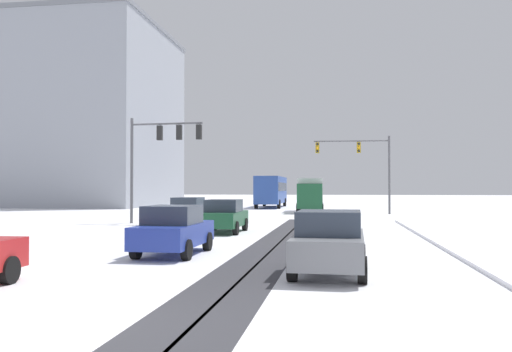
{
  "coord_description": "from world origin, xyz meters",
  "views": [
    {
      "loc": [
        4.14,
        -7.92,
        2.22
      ],
      "look_at": [
        0.0,
        19.21,
        2.8
      ],
      "focal_mm": 37.36,
      "sensor_mm": 36.0,
      "label": 1
    }
  ],
  "objects_px": {
    "traffic_signal_far_right": "(362,158)",
    "bus_oncoming": "(271,189)",
    "car_silver_lead": "(188,211)",
    "box_truck_delivery": "(310,194)",
    "office_building_far_left_block": "(54,118)",
    "traffic_signal_near_left": "(160,146)",
    "car_grey_fourth": "(329,242)",
    "car_dark_green_second": "(224,216)",
    "car_blue_third": "(174,230)"
  },
  "relations": [
    {
      "from": "traffic_signal_far_right",
      "to": "car_dark_green_second",
      "type": "bearing_deg",
      "value": -111.01
    },
    {
      "from": "car_silver_lead",
      "to": "box_truck_delivery",
      "type": "relative_size",
      "value": 0.55
    },
    {
      "from": "traffic_signal_near_left",
      "to": "office_building_far_left_block",
      "type": "relative_size",
      "value": 0.23
    },
    {
      "from": "traffic_signal_far_right",
      "to": "car_blue_third",
      "type": "xyz_separation_m",
      "value": [
        -7.42,
        -28.36,
        -3.84
      ]
    },
    {
      "from": "car_silver_lead",
      "to": "traffic_signal_far_right",
      "type": "bearing_deg",
      "value": 53.16
    },
    {
      "from": "car_silver_lead",
      "to": "car_blue_third",
      "type": "xyz_separation_m",
      "value": [
        3.46,
        -13.85,
        0.0
      ]
    },
    {
      "from": "car_grey_fourth",
      "to": "box_truck_delivery",
      "type": "height_order",
      "value": "box_truck_delivery"
    },
    {
      "from": "office_building_far_left_block",
      "to": "car_grey_fourth",
      "type": "bearing_deg",
      "value": -54.01
    },
    {
      "from": "traffic_signal_far_right",
      "to": "bus_oncoming",
      "type": "distance_m",
      "value": 16.43
    },
    {
      "from": "car_dark_green_second",
      "to": "office_building_far_left_block",
      "type": "relative_size",
      "value": 0.15
    },
    {
      "from": "box_truck_delivery",
      "to": "car_grey_fourth",
      "type": "bearing_deg",
      "value": -86.32
    },
    {
      "from": "traffic_signal_near_left",
      "to": "car_dark_green_second",
      "type": "distance_m",
      "value": 8.73
    },
    {
      "from": "car_dark_green_second",
      "to": "office_building_far_left_block",
      "type": "height_order",
      "value": "office_building_far_left_block"
    },
    {
      "from": "traffic_signal_near_left",
      "to": "bus_oncoming",
      "type": "xyz_separation_m",
      "value": [
        3.54,
        27.26,
        -2.75
      ]
    },
    {
      "from": "car_silver_lead",
      "to": "bus_oncoming",
      "type": "distance_m",
      "value": 27.86
    },
    {
      "from": "car_silver_lead",
      "to": "office_building_far_left_block",
      "type": "relative_size",
      "value": 0.15
    },
    {
      "from": "car_silver_lead",
      "to": "office_building_far_left_block",
      "type": "distance_m",
      "value": 41.75
    },
    {
      "from": "traffic_signal_near_left",
      "to": "car_blue_third",
      "type": "xyz_separation_m",
      "value": [
        5.44,
        -14.38,
        -3.93
      ]
    },
    {
      "from": "office_building_far_left_block",
      "to": "box_truck_delivery",
      "type": "bearing_deg",
      "value": -23.01
    },
    {
      "from": "traffic_signal_far_right",
      "to": "bus_oncoming",
      "type": "xyz_separation_m",
      "value": [
        -9.31,
        13.28,
        -2.66
      ]
    },
    {
      "from": "box_truck_delivery",
      "to": "office_building_far_left_block",
      "type": "bearing_deg",
      "value": 156.99
    },
    {
      "from": "box_truck_delivery",
      "to": "car_dark_green_second",
      "type": "bearing_deg",
      "value": -97.89
    },
    {
      "from": "traffic_signal_far_right",
      "to": "car_blue_third",
      "type": "distance_m",
      "value": 29.57
    },
    {
      "from": "car_dark_green_second",
      "to": "box_truck_delivery",
      "type": "height_order",
      "value": "box_truck_delivery"
    },
    {
      "from": "car_grey_fourth",
      "to": "traffic_signal_near_left",
      "type": "bearing_deg",
      "value": 121.03
    },
    {
      "from": "car_grey_fourth",
      "to": "box_truck_delivery",
      "type": "xyz_separation_m",
      "value": [
        -2.19,
        34.06,
        0.82
      ]
    },
    {
      "from": "traffic_signal_far_right",
      "to": "car_dark_green_second",
      "type": "distance_m",
      "value": 21.48
    },
    {
      "from": "traffic_signal_far_right",
      "to": "box_truck_delivery",
      "type": "xyz_separation_m",
      "value": [
        -4.49,
        2.54,
        -3.02
      ]
    },
    {
      "from": "traffic_signal_far_right",
      "to": "car_grey_fourth",
      "type": "bearing_deg",
      "value": -94.17
    },
    {
      "from": "bus_oncoming",
      "to": "box_truck_delivery",
      "type": "xyz_separation_m",
      "value": [
        4.82,
        -10.74,
        -0.36
      ]
    },
    {
      "from": "traffic_signal_near_left",
      "to": "traffic_signal_far_right",
      "type": "xyz_separation_m",
      "value": [
        12.85,
        13.98,
        -0.09
      ]
    },
    {
      "from": "traffic_signal_near_left",
      "to": "traffic_signal_far_right",
      "type": "bearing_deg",
      "value": 47.42
    },
    {
      "from": "car_blue_third",
      "to": "bus_oncoming",
      "type": "height_order",
      "value": "bus_oncoming"
    },
    {
      "from": "bus_oncoming",
      "to": "office_building_far_left_block",
      "type": "xyz_separation_m",
      "value": [
        -27.79,
        3.11,
        8.88
      ]
    },
    {
      "from": "traffic_signal_near_left",
      "to": "box_truck_delivery",
      "type": "relative_size",
      "value": 0.87
    },
    {
      "from": "bus_oncoming",
      "to": "traffic_signal_far_right",
      "type": "bearing_deg",
      "value": -54.97
    },
    {
      "from": "car_blue_third",
      "to": "bus_oncoming",
      "type": "bearing_deg",
      "value": 92.6
    },
    {
      "from": "box_truck_delivery",
      "to": "office_building_far_left_block",
      "type": "relative_size",
      "value": 0.27
    },
    {
      "from": "car_grey_fourth",
      "to": "box_truck_delivery",
      "type": "bearing_deg",
      "value": 93.68
    },
    {
      "from": "car_silver_lead",
      "to": "office_building_far_left_block",
      "type": "xyz_separation_m",
      "value": [
        -26.22,
        30.89,
        10.05
      ]
    },
    {
      "from": "car_dark_green_second",
      "to": "traffic_signal_far_right",
      "type": "bearing_deg",
      "value": 68.99
    },
    {
      "from": "car_grey_fourth",
      "to": "car_blue_third",
      "type": "bearing_deg",
      "value": 148.32
    },
    {
      "from": "traffic_signal_near_left",
      "to": "car_silver_lead",
      "type": "bearing_deg",
      "value": -14.91
    },
    {
      "from": "bus_oncoming",
      "to": "box_truck_delivery",
      "type": "height_order",
      "value": "bus_oncoming"
    },
    {
      "from": "traffic_signal_far_right",
      "to": "office_building_far_left_block",
      "type": "xyz_separation_m",
      "value": [
        -37.09,
        16.38,
        6.21
      ]
    },
    {
      "from": "box_truck_delivery",
      "to": "traffic_signal_near_left",
      "type": "bearing_deg",
      "value": -116.85
    },
    {
      "from": "box_truck_delivery",
      "to": "bus_oncoming",
      "type": "bearing_deg",
      "value": 114.16
    },
    {
      "from": "car_blue_third",
      "to": "bus_oncoming",
      "type": "xyz_separation_m",
      "value": [
        -1.89,
        41.64,
        1.18
      ]
    },
    {
      "from": "car_grey_fourth",
      "to": "car_dark_green_second",
      "type": "bearing_deg",
      "value": 114.1
    },
    {
      "from": "traffic_signal_near_left",
      "to": "box_truck_delivery",
      "type": "xyz_separation_m",
      "value": [
        8.36,
        16.52,
        -3.11
      ]
    }
  ]
}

